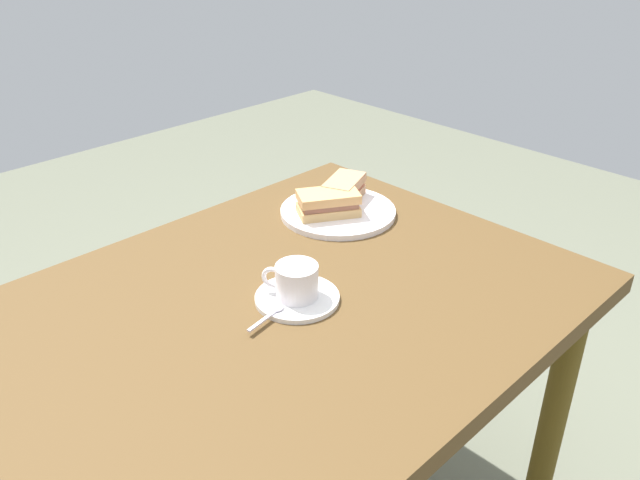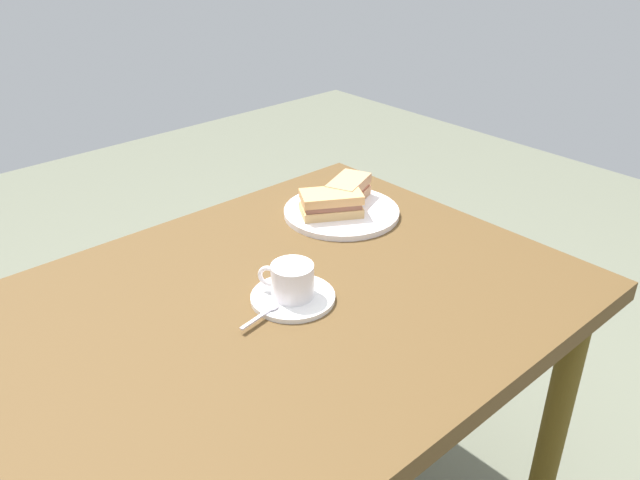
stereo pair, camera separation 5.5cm
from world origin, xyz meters
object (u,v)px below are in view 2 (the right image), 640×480
object	(u,v)px
sandwich_plate	(341,212)
sandwich_front	(331,203)
coffee_cup	(292,279)
dining_table	(276,341)
sandwich_back	(348,190)
spoon	(266,312)
coffee_saucer	(293,297)

from	to	relation	value
sandwich_plate	sandwich_front	distance (m)	0.05
sandwich_plate	coffee_cup	size ratio (longest dim) A/B	2.68
sandwich_front	sandwich_plate	bearing A→B (deg)	-177.74
dining_table	sandwich_back	distance (m)	0.48
sandwich_back	sandwich_front	bearing A→B (deg)	17.90
dining_table	spoon	distance (m)	0.12
sandwich_front	coffee_saucer	size ratio (longest dim) A/B	1.00
sandwich_plate	coffee_cup	distance (m)	0.39
coffee_cup	dining_table	bearing A→B (deg)	-28.55
coffee_cup	spoon	world-z (taller)	coffee_cup
coffee_cup	spoon	size ratio (longest dim) A/B	1.06
coffee_saucer	sandwich_back	bearing A→B (deg)	-148.23
dining_table	sandwich_plate	bearing A→B (deg)	-152.42
coffee_saucer	coffee_cup	size ratio (longest dim) A/B	1.56
sandwich_plate	sandwich_front	world-z (taller)	sandwich_front
spoon	sandwich_back	bearing A→B (deg)	-151.42
dining_table	coffee_saucer	world-z (taller)	coffee_saucer
dining_table	coffee_cup	world-z (taller)	coffee_cup
dining_table	sandwich_back	xyz separation A→B (m)	(-0.41, -0.21, 0.14)
dining_table	spoon	bearing A→B (deg)	36.44
sandwich_front	sandwich_back	bearing A→B (deg)	-162.10
sandwich_back	sandwich_plate	bearing A→B (deg)	28.33
sandwich_back	coffee_saucer	distance (m)	0.44
coffee_cup	spoon	bearing A→B (deg)	11.16
sandwich_back	coffee_cup	xyz separation A→B (m)	(0.37, 0.23, 0.00)
sandwich_plate	sandwich_front	xyz separation A→B (m)	(0.04, 0.00, 0.03)
dining_table	coffee_saucer	distance (m)	0.11
sandwich_plate	sandwich_back	xyz separation A→B (m)	(-0.05, -0.03, 0.04)
sandwich_back	coffee_saucer	world-z (taller)	sandwich_back
spoon	dining_table	bearing A→B (deg)	-143.56
dining_table	coffee_cup	distance (m)	0.14
sandwich_plate	spoon	distance (m)	0.46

